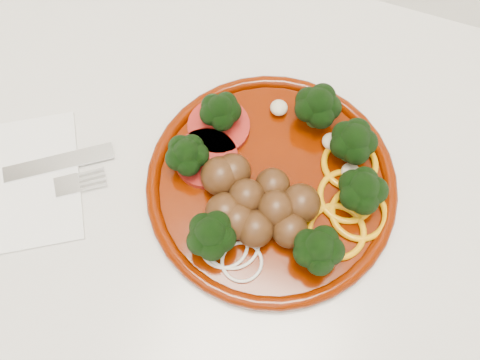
% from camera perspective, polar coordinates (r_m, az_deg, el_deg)
% --- Properties ---
extents(counter, '(2.40, 0.60, 0.90)m').
position_cam_1_polar(counter, '(0.99, -6.74, -9.21)').
color(counter, white).
rests_on(counter, ground).
extents(plate, '(0.25, 0.25, 0.06)m').
position_cam_1_polar(plate, '(0.53, 3.41, -0.42)').
color(plate, '#511200').
rests_on(plate, counter).
extents(napkin, '(0.20, 0.20, 0.00)m').
position_cam_1_polar(napkin, '(0.60, -23.49, -0.50)').
color(napkin, white).
rests_on(napkin, counter).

